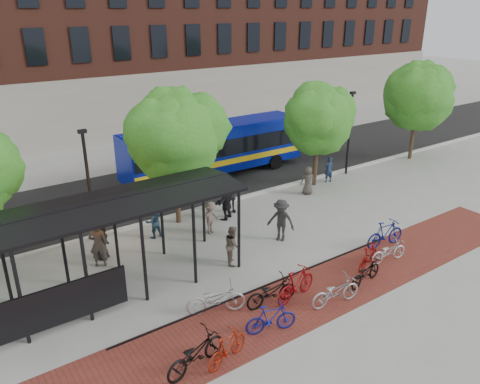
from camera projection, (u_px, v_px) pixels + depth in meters
ground at (269, 231)px, 21.89m from camera, size 160.00×160.00×0.00m
asphalt_street at (186, 182)px, 27.99m from camera, size 160.00×8.00×0.01m
curb at (222, 203)px, 24.92m from camera, size 160.00×0.25×0.12m
brick_strip at (311, 295)px, 17.02m from camera, size 24.00×3.00×0.01m
bike_rack_rail at (267, 295)px, 17.01m from camera, size 12.00×0.05×0.95m
building_brick at (182, 4)px, 43.33m from camera, size 55.00×14.00×20.00m
bus_shelter at (94, 218)px, 16.09m from camera, size 10.60×3.07×3.60m
tree_b at (175, 132)px, 21.25m from camera, size 5.15×4.20×6.47m
tree_c at (319, 116)px, 26.19m from camera, size 4.66×3.80×5.92m
tree_d at (419, 93)px, 30.84m from camera, size 5.39×4.40×6.55m
lamp_post_left at (89, 184)px, 19.89m from camera, size 0.35×0.20×5.12m
lamp_post_right at (350, 131)px, 28.42m from camera, size 0.35×0.20×5.12m
bus at (215, 146)px, 28.62m from camera, size 11.77×2.90×3.17m
bike_0 at (195, 353)px, 13.38m from camera, size 2.23×1.17×1.11m
bike_1 at (227, 348)px, 13.66m from camera, size 1.73×0.91×1.00m
bike_2 at (216, 299)px, 15.88m from camera, size 2.17×1.46×1.08m
bike_3 at (271, 318)px, 14.92m from camera, size 1.78×0.99×1.03m
bike_4 at (271, 292)px, 16.31m from camera, size 2.05×0.93×1.04m
bike_5 at (296, 284)px, 16.62m from camera, size 2.06×0.91×1.20m
bike_6 at (335, 291)px, 16.33m from camera, size 2.06×0.97×1.04m
bike_8 at (365, 273)px, 17.57m from camera, size 1.89×0.90×0.95m
bike_9 at (368, 256)px, 18.66m from camera, size 1.72×0.91×0.99m
bike_10 at (389, 251)px, 19.12m from camera, size 1.84×0.84×0.93m
bike_11 at (385, 234)px, 20.28m from camera, size 2.07×0.80×1.21m
pedestrian_0 at (102, 241)px, 19.23m from camera, size 0.90×0.91×1.59m
pedestrian_1 at (98, 244)px, 18.65m from camera, size 0.84×0.72×1.94m
pedestrian_2 at (153, 221)px, 21.02m from camera, size 0.77×0.60×1.58m
pedestrian_3 at (211, 218)px, 21.41m from camera, size 1.12×0.83×1.55m
pedestrian_4 at (231, 196)px, 23.61m from camera, size 1.07×0.58×1.73m
pedestrian_5 at (226, 201)px, 22.87m from camera, size 1.79×1.33×1.87m
pedestrian_6 at (308, 180)px, 25.93m from camera, size 0.93×0.80×1.61m
pedestrian_7 at (329, 169)px, 27.75m from camera, size 0.65×0.50×1.58m
pedestrian_8 at (233, 245)px, 18.88m from camera, size 0.93×1.00×1.64m
pedestrian_9 at (281, 220)px, 20.69m from camera, size 1.26×1.46×1.95m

